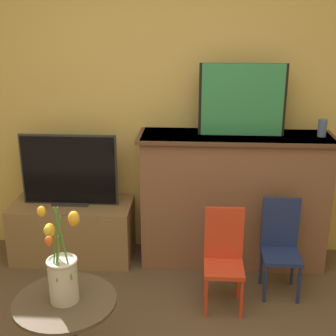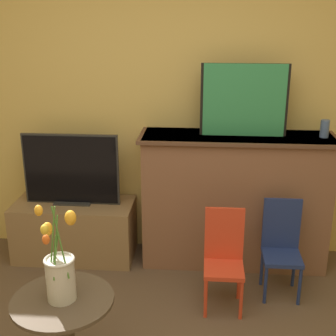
{
  "view_description": "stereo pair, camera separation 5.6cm",
  "coord_description": "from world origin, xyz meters",
  "px_view_note": "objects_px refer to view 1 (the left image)",
  "views": [
    {
      "loc": [
        0.2,
        -1.58,
        1.98
      ],
      "look_at": [
        0.03,
        1.27,
        1.0
      ],
      "focal_mm": 50.0,
      "sensor_mm": 36.0,
      "label": 1
    },
    {
      "loc": [
        0.26,
        -1.58,
        1.98
      ],
      "look_at": [
        0.03,
        1.27,
        1.0
      ],
      "focal_mm": 50.0,
      "sensor_mm": 36.0,
      "label": 2
    }
  ],
  "objects_px": {
    "tv_monitor": "(69,171)",
    "vase_tulips": "(62,273)",
    "chair_red": "(224,254)",
    "painting": "(242,100)",
    "chair_blue": "(281,243)"
  },
  "relations": [
    {
      "from": "tv_monitor",
      "to": "chair_blue",
      "type": "height_order",
      "value": "tv_monitor"
    },
    {
      "from": "painting",
      "to": "chair_blue",
      "type": "height_order",
      "value": "painting"
    },
    {
      "from": "painting",
      "to": "chair_red",
      "type": "xyz_separation_m",
      "value": [
        -0.13,
        -0.62,
        -0.95
      ]
    },
    {
      "from": "painting",
      "to": "tv_monitor",
      "type": "relative_size",
      "value": 0.84
    },
    {
      "from": "tv_monitor",
      "to": "vase_tulips",
      "type": "distance_m",
      "value": 1.47
    },
    {
      "from": "tv_monitor",
      "to": "chair_blue",
      "type": "bearing_deg",
      "value": -13.49
    },
    {
      "from": "chair_red",
      "to": "vase_tulips",
      "type": "bearing_deg",
      "value": -135.88
    },
    {
      "from": "painting",
      "to": "chair_blue",
      "type": "bearing_deg",
      "value": -56.23
    },
    {
      "from": "painting",
      "to": "vase_tulips",
      "type": "xyz_separation_m",
      "value": [
        -1.0,
        -1.46,
        -0.62
      ]
    },
    {
      "from": "chair_blue",
      "to": "vase_tulips",
      "type": "height_order",
      "value": "vase_tulips"
    },
    {
      "from": "tv_monitor",
      "to": "vase_tulips",
      "type": "relative_size",
      "value": 1.41
    },
    {
      "from": "chair_red",
      "to": "vase_tulips",
      "type": "distance_m",
      "value": 1.25
    },
    {
      "from": "vase_tulips",
      "to": "chair_blue",
      "type": "bearing_deg",
      "value": 38.87
    },
    {
      "from": "tv_monitor",
      "to": "chair_blue",
      "type": "distance_m",
      "value": 1.71
    },
    {
      "from": "painting",
      "to": "chair_blue",
      "type": "distance_m",
      "value": 1.08
    }
  ]
}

